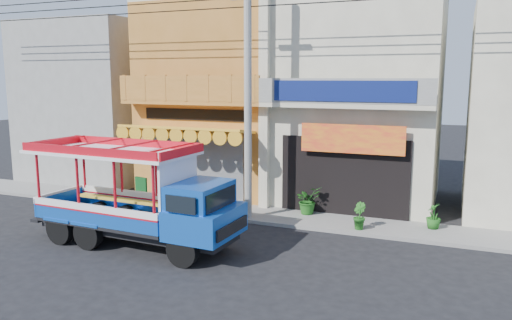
# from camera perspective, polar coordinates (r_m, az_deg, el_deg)

# --- Properties ---
(ground) EXTENTS (90.00, 90.00, 0.00)m
(ground) POSITION_cam_1_polar(r_m,az_deg,el_deg) (14.49, -2.37, -10.76)
(ground) COLOR black
(ground) RESTS_ON ground
(sidewalk) EXTENTS (30.00, 2.00, 0.12)m
(sidewalk) POSITION_cam_1_polar(r_m,az_deg,el_deg) (18.01, 2.93, -6.51)
(sidewalk) COLOR slate
(sidewalk) RESTS_ON ground
(shophouse_left) EXTENTS (6.00, 7.50, 8.24)m
(shophouse_left) POSITION_cam_1_polar(r_m,az_deg,el_deg) (22.53, -3.33, 7.12)
(shophouse_left) COLOR #AB6926
(shophouse_left) RESTS_ON ground
(shophouse_right) EXTENTS (6.00, 6.75, 8.24)m
(shophouse_right) POSITION_cam_1_polar(r_m,az_deg,el_deg) (20.68, 11.97, 6.73)
(shophouse_right) COLOR #B7AF96
(shophouse_right) RESTS_ON ground
(party_pilaster) EXTENTS (0.35, 0.30, 8.00)m
(party_pilaster) POSITION_cam_1_polar(r_m,az_deg,el_deg) (18.49, 0.96, 6.31)
(party_pilaster) COLOR #B7AF96
(party_pilaster) RESTS_ON ground
(filler_building_left) EXTENTS (6.00, 6.00, 7.60)m
(filler_building_left) POSITION_cam_1_polar(r_m,az_deg,el_deg) (26.34, -17.27, 6.37)
(filler_building_left) COLOR gray
(filler_building_left) RESTS_ON ground
(utility_pole) EXTENTS (28.00, 0.26, 9.00)m
(utility_pole) POSITION_cam_1_polar(r_m,az_deg,el_deg) (16.97, -0.47, 9.53)
(utility_pole) COLOR gray
(utility_pole) RESTS_ON ground
(songthaew_truck) EXTENTS (6.70, 2.50, 3.08)m
(songthaew_truck) POSITION_cam_1_polar(r_m,az_deg,el_deg) (14.97, -12.24, -4.38)
(songthaew_truck) COLOR black
(songthaew_truck) RESTS_ON ground
(green_sign) EXTENTS (0.62, 0.39, 0.95)m
(green_sign) POSITION_cam_1_polar(r_m,az_deg,el_deg) (20.54, -12.97, -3.44)
(green_sign) COLOR black
(green_sign) RESTS_ON sidewalk
(potted_plant_a) EXTENTS (1.19, 1.20, 1.01)m
(potted_plant_a) POSITION_cam_1_polar(r_m,az_deg,el_deg) (18.16, 5.94, -4.58)
(potted_plant_a) COLOR #1E5A19
(potted_plant_a) RESTS_ON sidewalk
(potted_plant_b) EXTENTS (0.57, 0.61, 0.87)m
(potted_plant_b) POSITION_cam_1_polar(r_m,az_deg,el_deg) (16.63, 11.67, -6.27)
(potted_plant_b) COLOR #1E5A19
(potted_plant_b) RESTS_ON sidewalk
(potted_plant_c) EXTENTS (0.49, 0.49, 0.84)m
(potted_plant_c) POSITION_cam_1_polar(r_m,az_deg,el_deg) (17.34, 19.63, -6.04)
(potted_plant_c) COLOR #1E5A19
(potted_plant_c) RESTS_ON sidewalk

